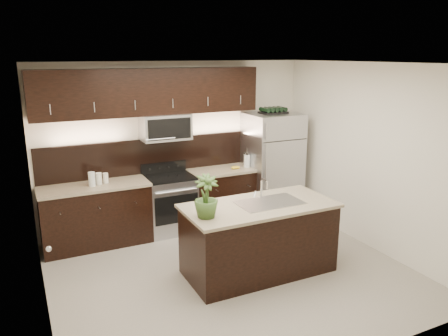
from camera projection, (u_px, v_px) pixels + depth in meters
name	position (u px, v px, depth m)	size (l,w,h in m)	color
ground	(231.00, 273.00, 5.77)	(4.50, 4.50, 0.00)	gray
room_walls	(225.00, 149.00, 5.26)	(4.52, 4.02, 2.71)	silver
counter_run	(158.00, 206.00, 6.93)	(3.51, 0.65, 0.94)	black
upper_fixtures	(152.00, 99.00, 6.65)	(3.49, 0.40, 1.66)	black
island	(259.00, 238.00, 5.71)	(1.96, 0.96, 0.94)	black
sink_faucet	(269.00, 201.00, 5.65)	(0.84, 0.50, 0.28)	silver
refrigerator	(272.00, 165.00, 7.64)	(0.88, 0.79, 1.83)	#B2B2B7
wine_rack	(273.00, 111.00, 7.39)	(0.45, 0.28, 0.11)	black
plant	(206.00, 196.00, 5.09)	(0.29, 0.29, 0.51)	#345020
canisters	(97.00, 179.00, 6.39)	(0.30, 0.18, 0.21)	silver
french_press	(247.00, 160.00, 7.40)	(0.11, 0.11, 0.33)	silver
bananas	(233.00, 168.00, 7.28)	(0.16, 0.12, 0.05)	gold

